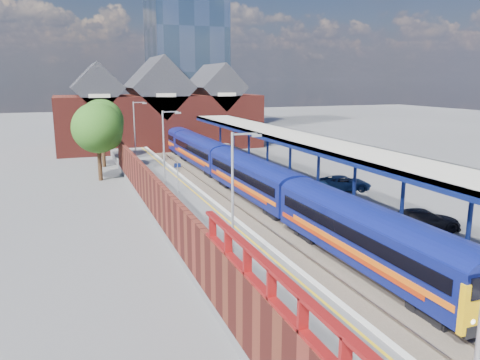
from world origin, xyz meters
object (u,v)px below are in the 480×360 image
at_px(lamp_post_b, 235,196).
at_px(platform_sign, 178,172).
at_px(parked_car_blue, 344,183).
at_px(parked_car_dark, 424,220).
at_px(train, 224,161).
at_px(lamp_post_c, 166,149).
at_px(lamp_post_d, 136,129).

distance_m(lamp_post_b, platform_sign, 18.20).
bearing_deg(parked_car_blue, parked_car_dark, -167.64).
bearing_deg(train, lamp_post_b, -107.32).
distance_m(lamp_post_c, platform_sign, 3.34).
bearing_deg(parked_car_blue, lamp_post_c, 100.04).
bearing_deg(lamp_post_d, parked_car_dark, -65.33).
bearing_deg(lamp_post_c, platform_sign, 55.74).
bearing_deg(train, lamp_post_c, -130.55).
bearing_deg(lamp_post_c, parked_car_blue, -9.08).
xyz_separation_m(lamp_post_b, parked_car_blue, (14.86, 13.63, -3.36)).
distance_m(lamp_post_b, parked_car_blue, 20.44).
bearing_deg(parked_car_blue, platform_sign, 91.16).
relative_size(lamp_post_b, parked_car_dark, 1.51).
relative_size(parked_car_dark, parked_car_blue, 1.01).
relative_size(platform_sign, parked_car_blue, 0.55).
xyz_separation_m(platform_sign, parked_car_dark, (12.18, -15.50, -1.02)).
xyz_separation_m(lamp_post_b, lamp_post_d, (0.00, 32.00, 0.00)).
bearing_deg(train, platform_sign, -132.11).
bearing_deg(parked_car_dark, train, 28.61).
distance_m(lamp_post_d, parked_car_blue, 23.87).
relative_size(lamp_post_b, parked_car_blue, 1.54).
bearing_deg(lamp_post_d, lamp_post_b, -90.00).
relative_size(lamp_post_c, parked_car_blue, 1.54).
distance_m(train, platform_sign, 9.70).
relative_size(lamp_post_b, lamp_post_d, 1.00).
height_order(lamp_post_b, lamp_post_d, same).
height_order(platform_sign, parked_car_blue, platform_sign).
bearing_deg(parked_car_blue, lamp_post_b, 151.63).
height_order(lamp_post_c, parked_car_blue, lamp_post_c).
xyz_separation_m(train, parked_car_blue, (7.01, -11.56, -0.49)).
xyz_separation_m(train, lamp_post_c, (-7.86, -9.18, 2.87)).
height_order(parked_car_dark, parked_car_blue, parked_car_dark).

